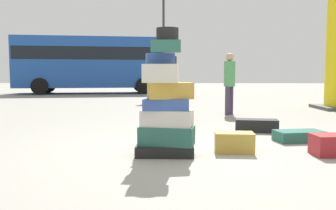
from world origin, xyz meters
TOP-DOWN VIEW (x-y plane):
  - ground_plane at (0.00, 0.00)m, footprint 80.00×80.00m
  - suitcase_tower at (-0.36, -0.19)m, footprint 0.79×0.51m
  - suitcase_tan_foreground_far at (0.58, 0.04)m, footprint 0.54×0.35m
  - suitcase_black_foreground_near at (1.28, 1.86)m, footprint 0.82×0.45m
  - suitcase_teal_white_trunk at (1.76, 0.89)m, footprint 0.82×0.55m
  - person_bearded_onlooker at (-0.38, 2.56)m, footprint 0.30×0.34m
  - person_tourist_with_camera at (1.18, 4.80)m, footprint 0.30×0.30m
  - parked_bus at (-5.06, 15.72)m, footprint 8.83×3.99m
  - lamp_post at (-0.94, 13.44)m, footprint 0.36×0.36m

SIDE VIEW (x-z plane):
  - ground_plane at x=0.00m, z-range 0.00..0.00m
  - suitcase_teal_white_trunk at x=1.76m, z-range 0.00..0.18m
  - suitcase_black_foreground_near at x=1.28m, z-range 0.00..0.24m
  - suitcase_tan_foreground_far at x=0.58m, z-range 0.00..0.28m
  - suitcase_tower at x=-0.36m, z-range -0.22..1.46m
  - person_tourist_with_camera at x=1.18m, z-range 0.15..1.81m
  - person_bearded_onlooker at x=-0.38m, z-range 0.17..1.84m
  - parked_bus at x=-5.06m, z-range 0.26..3.41m
  - lamp_post at x=-0.94m, z-range 0.96..7.65m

